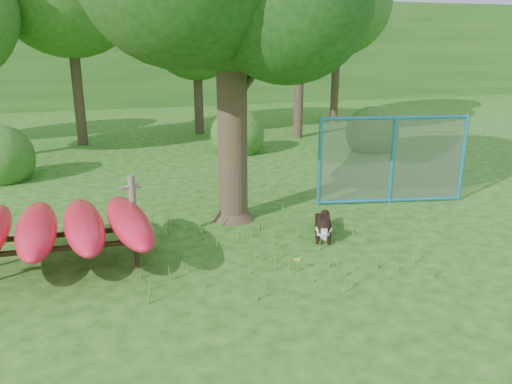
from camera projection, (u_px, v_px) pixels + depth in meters
name	position (u px, v px, depth m)	size (l,w,h in m)	color
ground	(266.00, 273.00, 8.06)	(80.00, 80.00, 0.00)	#1D5410
wooden_post	(133.00, 209.00, 8.91)	(0.37, 0.14, 1.34)	#695E4F
kayak_rack	(60.00, 227.00, 8.04)	(2.95, 2.82, 0.93)	black
husky_dog	(323.00, 227.00, 9.52)	(0.69, 1.15, 0.55)	black
fence_section	(392.00, 160.00, 11.29)	(3.40, 0.77, 3.36)	teal
wildflower_clump	(297.00, 260.00, 8.05)	(0.11, 0.11, 0.24)	#457F29
bg_tree_c	(196.00, 28.00, 19.18)	(4.00, 4.00, 6.12)	#392B1F
bg_tree_e	(339.00, 2.00, 21.64)	(4.60, 4.60, 7.55)	#392B1F
shrub_left	(3.00, 180.00, 13.47)	(1.80, 1.80, 1.80)	#295E1E
shrub_right	(371.00, 150.00, 17.23)	(1.80, 1.80, 1.80)	#295E1E
shrub_mid	(238.00, 152.00, 16.85)	(1.80, 1.80, 1.80)	#295E1E
wooded_hillside	(131.00, 51.00, 32.77)	(80.00, 12.00, 6.00)	#295E1E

